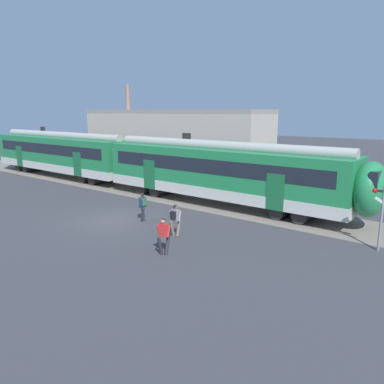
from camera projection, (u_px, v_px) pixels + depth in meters
The scene contains 8 objects.
ground_plane at pixel (114, 220), 21.82m from camera, with size 160.00×160.00×0.00m, color #38383D.
track_bed at pixel (112, 185), 32.26m from camera, with size 80.00×4.40×0.01m, color slate.
commuter_train at pixel (131, 161), 30.28m from camera, with size 38.05×3.07×4.73m.
pedestrian_navy at pixel (143, 205), 21.41m from camera, with size 0.60×0.62×1.67m.
pedestrian_grey at pixel (175, 218), 18.75m from camera, with size 0.53×0.66×1.67m.
pedestrian_red at pixel (164, 233), 16.38m from camera, with size 0.54×0.66×1.67m.
crossing_signal at pixel (382, 208), 16.62m from camera, with size 0.96×0.21×3.00m.
background_building at pixel (171, 141), 39.49m from camera, with size 21.76×5.00×9.20m.
Camera 1 is at (16.56, -13.67, 6.19)m, focal length 35.00 mm.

